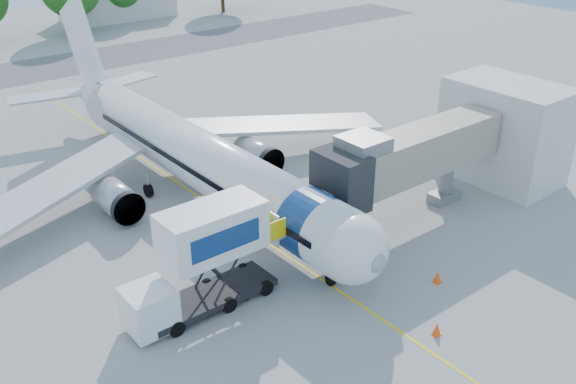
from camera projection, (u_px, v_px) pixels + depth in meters
ground at (230, 218)px, 40.88m from camera, size 160.00×160.00×0.00m
guidance_line at (230, 218)px, 40.88m from camera, size 0.15×70.00×0.01m
taxiway_strip at (15, 73)px, 70.17m from camera, size 120.00×10.00×0.01m
aircraft at (194, 155)px, 42.44m from camera, size 34.17×37.73×11.35m
jet_bridge at (403, 158)px, 38.53m from camera, size 13.90×3.20×6.60m
terminal_stub at (504, 132)px, 44.79m from camera, size 5.00×8.00×7.00m
catering_hiloader at (202, 261)px, 31.26m from camera, size 8.50×2.44×5.50m
ground_tug at (505, 313)px, 30.74m from camera, size 4.37×3.40×1.56m
safety_cone_a at (437, 277)px, 34.32m from camera, size 0.44×0.44×0.70m
safety_cone_b at (437, 329)px, 30.43m from camera, size 0.42×0.42×0.67m
outbuilding_right at (118, 0)px, 95.24m from camera, size 16.40×7.40×5.30m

